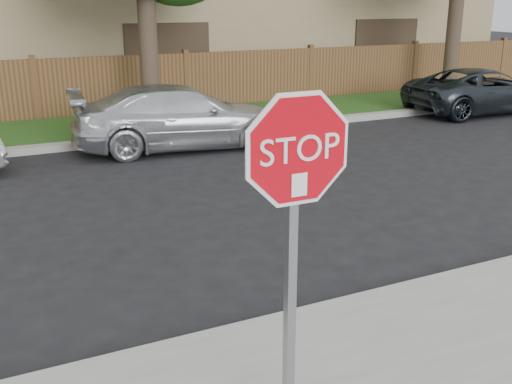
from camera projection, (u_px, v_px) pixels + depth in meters
ground at (188, 344)px, 5.52m from camera, size 90.00×90.00×0.00m
far_curb at (57, 147)px, 12.49m from camera, size 70.00×0.30×0.15m
grass_strip at (47, 133)px, 13.91m from camera, size 70.00×3.00×0.12m
fence at (35, 91)px, 15.05m from camera, size 70.00×0.12×1.60m
stop_sign at (295, 198)px, 3.79m from camera, size 1.01×0.13×2.55m
sedan_right at (182, 117)px, 12.58m from camera, size 4.71×2.30×1.32m
sedan_far_right at (483, 91)px, 16.49m from camera, size 4.47×2.23×1.22m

